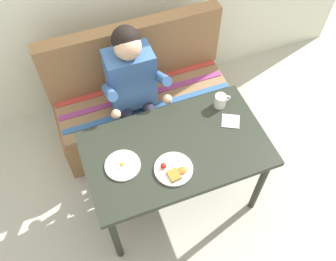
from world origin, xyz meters
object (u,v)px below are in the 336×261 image
plate_breakfast (174,169)px  coffee_mug (221,101)px  couch (142,102)px  person (134,87)px  plate_eggs (123,165)px  table (176,154)px  napkin (231,121)px

plate_breakfast → coffee_mug: size_ratio=2.06×
couch → coffee_mug: size_ratio=12.20×
couch → coffee_mug: (0.41, -0.55, 0.45)m
person → coffee_mug: 0.64m
plate_breakfast → plate_eggs: bearing=153.6°
table → person: size_ratio=0.99×
plate_breakfast → couch: bearing=85.1°
coffee_mug → napkin: coffee_mug is taller
table → couch: 0.83m
person → plate_breakfast: 0.74m
couch → coffee_mug: 0.82m
couch → person: (-0.10, -0.17, 0.41)m
couch → person: 0.46m
couch → plate_eggs: bearing=-115.2°
plate_breakfast → person: bearing=91.7°
table → plate_eggs: 0.38m
table → plate_breakfast: 0.20m
person → plate_eggs: bearing=-113.7°
table → plate_breakfast: plate_breakfast is taller
plate_eggs → couch: bearing=64.8°
person → coffee_mug: size_ratio=10.27×
plate_breakfast → napkin: plate_breakfast is taller
plate_eggs → napkin: bearing=5.4°
coffee_mug → napkin: (0.01, -0.15, -0.05)m
coffee_mug → napkin: 0.16m
person → plate_eggs: 0.66m
plate_eggs → coffee_mug: 0.81m
coffee_mug → table: bearing=-152.3°
table → plate_breakfast: bearing=-117.0°
plate_breakfast → plate_eggs: plate_breakfast is taller
couch → napkin: size_ratio=12.14×
couch → plate_breakfast: bearing=-94.9°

